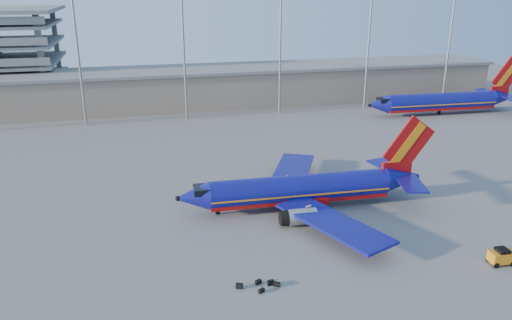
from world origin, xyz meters
name	(u,v)px	position (x,y,z in m)	size (l,w,h in m)	color
ground	(269,205)	(0.00, 0.00, 0.00)	(220.00, 220.00, 0.00)	slate
terminal_building	(244,84)	(10.00, 58.00, 4.32)	(122.00, 16.00, 8.50)	gray
light_mast_row	(233,31)	(5.00, 46.00, 17.55)	(101.60, 1.60, 28.65)	gray
aircraft_main	(305,189)	(4.23, -1.41, 2.36)	(32.59, 31.34, 11.03)	navy
aircraft_second	(444,101)	(49.05, 36.74, 2.77)	(35.63, 13.87, 12.06)	navy
baggage_tug	(501,256)	(18.50, -19.05, 0.88)	(2.44, 1.58, 1.69)	orange
luggage_pile	(260,285)	(-5.64, -17.14, 0.22)	(4.10, 1.94, 0.52)	black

